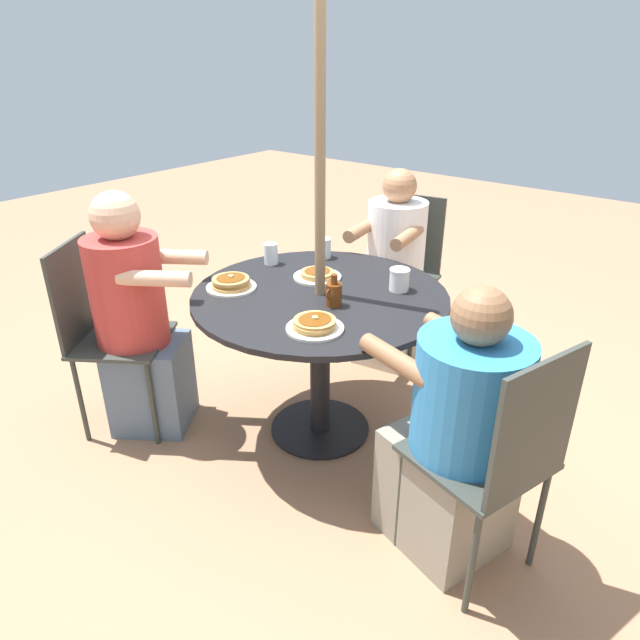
# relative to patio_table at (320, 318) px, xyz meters

# --- Properties ---
(ground_plane) EXTENTS (12.00, 12.00, 0.00)m
(ground_plane) POSITION_rel_patio_table_xyz_m (0.00, 0.00, -0.63)
(ground_plane) COLOR #9E7051
(patio_table) EXTENTS (1.17, 1.17, 0.76)m
(patio_table) POSITION_rel_patio_table_xyz_m (0.00, 0.00, 0.00)
(patio_table) COLOR black
(patio_table) RESTS_ON ground
(umbrella_pole) EXTENTS (0.05, 0.05, 2.09)m
(umbrella_pole) POSITION_rel_patio_table_xyz_m (0.00, 0.00, 0.41)
(umbrella_pole) COLOR #846B4C
(umbrella_pole) RESTS_ON ground
(patio_chair_north) EXTENTS (0.52, 0.52, 0.96)m
(patio_chair_north) POSITION_rel_patio_table_xyz_m (0.30, 1.01, -0.08)
(patio_chair_north) COLOR #333833
(patio_chair_north) RESTS_ON ground
(diner_north) EXTENTS (0.52, 0.61, 1.10)m
(diner_north) POSITION_rel_patio_table_xyz_m (0.25, 0.84, -0.14)
(diner_north) COLOR gray
(diner_north) RESTS_ON ground
(patio_chair_east) EXTENTS (0.48, 0.48, 0.96)m
(patio_chair_east) POSITION_rel_patio_table_xyz_m (-1.04, -0.17, -0.08)
(patio_chair_east) COLOR #333833
(patio_chair_east) RESTS_ON ground
(diner_east) EXTENTS (0.55, 0.41, 1.16)m
(diner_east) POSITION_rel_patio_table_xyz_m (-0.87, -0.15, -0.10)
(diner_east) COLOR beige
(diner_east) RESTS_ON ground
(patio_chair_south) EXTENTS (0.58, 0.58, 0.96)m
(patio_chair_south) POSITION_rel_patio_table_xyz_m (0.60, -0.87, -0.08)
(patio_chair_south) COLOR #333833
(patio_chair_south) RESTS_ON ground
(diner_south) EXTENTS (0.55, 0.59, 1.21)m
(diner_south) POSITION_rel_patio_table_xyz_m (0.50, -0.73, -0.07)
(diner_south) COLOR slate
(diner_south) RESTS_ON ground
(pancake_plate_a) EXTENTS (0.23, 0.23, 0.05)m
(pancake_plate_a) POSITION_rel_patio_table_xyz_m (-0.14, -0.13, 0.14)
(pancake_plate_a) COLOR silver
(pancake_plate_a) RESTS_ON patio_table
(pancake_plate_b) EXTENTS (0.23, 0.23, 0.06)m
(pancake_plate_b) POSITION_rel_patio_table_xyz_m (0.30, 0.21, 0.15)
(pancake_plate_b) COLOR silver
(pancake_plate_b) RESTS_ON patio_table
(pancake_plate_c) EXTENTS (0.23, 0.23, 0.07)m
(pancake_plate_c) POSITION_rel_patio_table_xyz_m (0.22, -0.35, 0.15)
(pancake_plate_c) COLOR silver
(pancake_plate_c) RESTS_ON patio_table
(syrup_bottle) EXTENTS (0.09, 0.07, 0.14)m
(syrup_bottle) POSITION_rel_patio_table_xyz_m (0.07, 0.13, 0.18)
(syrup_bottle) COLOR #602D0F
(syrup_bottle) RESTS_ON patio_table
(coffee_cup) EXTENTS (0.09, 0.09, 0.10)m
(coffee_cup) POSITION_rel_patio_table_xyz_m (-0.26, 0.26, 0.18)
(coffee_cup) COLOR white
(coffee_cup) RESTS_ON patio_table
(drinking_glass_a) EXTENTS (0.07, 0.07, 0.11)m
(drinking_glass_a) POSITION_rel_patio_table_xyz_m (-0.14, -0.44, 0.18)
(drinking_glass_a) COLOR silver
(drinking_glass_a) RESTS_ON patio_table
(drinking_glass_b) EXTENTS (0.08, 0.08, 0.10)m
(drinking_glass_b) POSITION_rel_patio_table_xyz_m (-0.39, -0.29, 0.18)
(drinking_glass_b) COLOR silver
(drinking_glass_b) RESTS_ON patio_table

